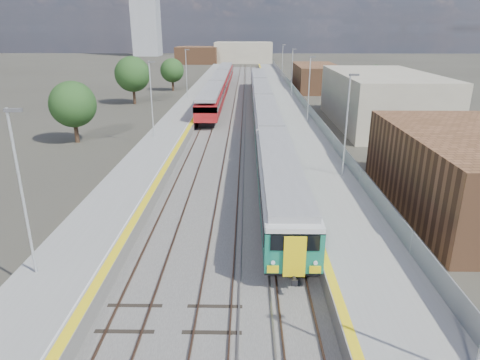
{
  "coord_description": "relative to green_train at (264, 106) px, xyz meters",
  "views": [
    {
      "loc": [
        -0.65,
        -8.77,
        11.47
      ],
      "look_at": [
        -1.07,
        17.37,
        2.2
      ],
      "focal_mm": 32.0,
      "sensor_mm": 36.0,
      "label": 1
    }
  ],
  "objects": [
    {
      "name": "buildings",
      "position": [
        -19.62,
        92.56,
        8.59
      ],
      "size": [
        72.0,
        185.5,
        40.0
      ],
      "color": "brown",
      "rests_on": "ground"
    },
    {
      "name": "tracks",
      "position": [
        -3.15,
        8.13,
        -2.01
      ],
      "size": [
        8.96,
        160.0,
        0.17
      ],
      "color": "#4C3323",
      "rests_on": "ground"
    },
    {
      "name": "ground",
      "position": [
        -1.5,
        3.96,
        -2.12
      ],
      "size": [
        320.0,
        320.0,
        0.0
      ],
      "primitive_type": "plane",
      "color": "#47443A",
      "rests_on": "ground"
    },
    {
      "name": "tree_c",
      "position": [
        -16.62,
        29.71,
        1.75
      ],
      "size": [
        4.54,
        4.54,
        6.15
      ],
      "color": "#382619",
      "rests_on": "ground"
    },
    {
      "name": "red_train",
      "position": [
        -7.0,
        23.51,
        0.02
      ],
      "size": [
        2.87,
        58.11,
        3.62
      ],
      "color": "black",
      "rests_on": "ground"
    },
    {
      "name": "ballast_bed",
      "position": [
        -3.75,
        6.46,
        -2.09
      ],
      "size": [
        10.5,
        155.0,
        0.06
      ],
      "primitive_type": "cube",
      "color": "#565451",
      "rests_on": "ground"
    },
    {
      "name": "platform_right",
      "position": [
        3.78,
        6.45,
        -1.58
      ],
      "size": [
        4.7,
        155.0,
        8.52
      ],
      "color": "slate",
      "rests_on": "ground"
    },
    {
      "name": "tree_a",
      "position": [
        -20.21,
        -10.74,
        1.96
      ],
      "size": [
        4.77,
        4.77,
        6.47
      ],
      "color": "#382619",
      "rests_on": "ground"
    },
    {
      "name": "tree_d",
      "position": [
        21.07,
        24.93,
        1.24
      ],
      "size": [
        3.94,
        3.94,
        5.34
      ],
      "color": "#382619",
      "rests_on": "ground"
    },
    {
      "name": "green_train",
      "position": [
        0.0,
        0.0,
        0.0
      ],
      "size": [
        2.73,
        76.06,
        3.0
      ],
      "color": "black",
      "rests_on": "ground"
    },
    {
      "name": "platform_left",
      "position": [
        -10.55,
        6.45,
        -1.6
      ],
      "size": [
        4.3,
        155.0,
        8.52
      ],
      "color": "slate",
      "rests_on": "ground"
    },
    {
      "name": "tree_b",
      "position": [
        -20.23,
        13.94,
        2.59
      ],
      "size": [
        5.51,
        5.51,
        7.47
      ],
      "color": "#382619",
      "rests_on": "ground"
    }
  ]
}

